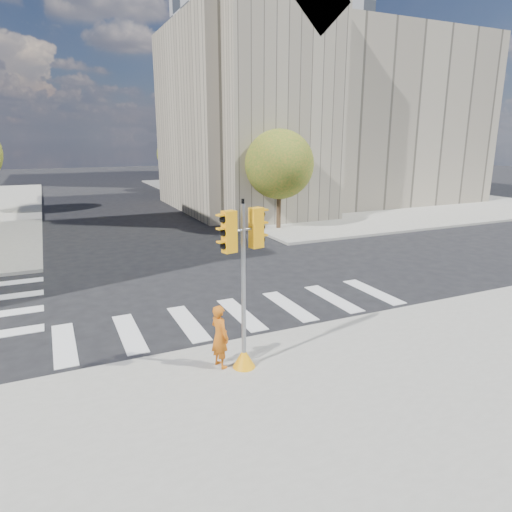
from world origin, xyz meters
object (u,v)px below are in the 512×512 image
Objects in this scene: traffic_signal at (244,300)px; photographer at (220,336)px; lamp_near at (259,153)px; lamp_far at (197,149)px.

photographer is (-0.52, 0.29, -0.95)m from traffic_signal.
lamp_near is 5.07× the size of photographer.
photographer is at bearing -117.48° from lamp_near.
lamp_far is at bearing -32.05° from photographer.
lamp_far reaches higher than photographer.
lamp_near is 1.00× the size of lamp_far.
lamp_near reaches higher than traffic_signal.
lamp_near is at bearing -90.00° from lamp_far.
photographer is (-10.03, -33.28, -3.63)m from lamp_far.
lamp_near is 21.92m from traffic_signal.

